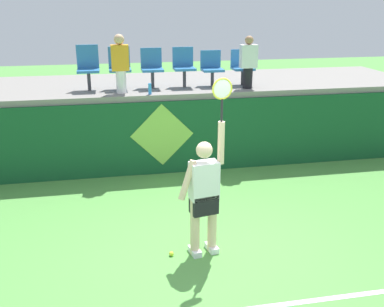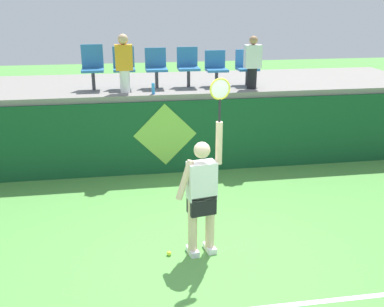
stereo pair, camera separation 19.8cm
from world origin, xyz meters
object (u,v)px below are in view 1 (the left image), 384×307
Objects in this scene: tennis_player at (204,192)px; stadium_chair_1 at (120,66)px; tennis_ball at (171,254)px; stadium_chair_0 at (88,66)px; stadium_chair_2 at (152,66)px; stadium_chair_4 at (212,67)px; spectator_0 at (120,62)px; stadium_chair_5 at (242,65)px; water_bottle at (150,89)px; stadium_chair_3 at (184,65)px; spectator_1 at (248,61)px.

stadium_chair_1 is (-0.92, 3.96, 1.17)m from tennis_player.
tennis_player is 1.00m from tennis_ball.
stadium_chair_2 is (1.30, -0.01, -0.04)m from stadium_chair_0.
stadium_chair_4 reaches higher than tennis_ball.
spectator_0 is at bearing -90.00° from stadium_chair_1.
stadium_chair_5 reaches higher than tennis_ball.
stadium_chair_1 is at bearing 128.09° from water_bottle.
tennis_player is 2.16× the size of spectator_0.
stadium_chair_0 is at bearing 149.40° from water_bottle.
stadium_chair_0 is 1.06× the size of stadium_chair_1.
stadium_chair_2 is 0.67m from stadium_chair_3.
stadium_chair_4 is 0.65× the size of spectator_0.
stadium_chair_2 is 1.10× the size of stadium_chair_4.
stadium_chair_0 is at bearing 111.34° from tennis_player.
tennis_ball is at bearing -102.55° from stadium_chair_3.
tennis_ball is 4.67m from spectator_1.
stadium_chair_5 is at bearing -0.18° from stadium_chair_3.
water_bottle is 0.25× the size of stadium_chair_1.
spectator_1 is at bearing -32.54° from stadium_chair_4.
stadium_chair_2 is at bearing 179.89° from stadium_chair_5.
stadium_chair_1 reaches higher than stadium_chair_3.
stadium_chair_1 is at bearing 96.47° from tennis_ball.
tennis_player is 37.27× the size of tennis_ball.
water_bottle is at bearing -154.02° from stadium_chair_4.
tennis_ball is at bearing -83.53° from stadium_chair_1.
stadium_chair_4 is at bearing -0.23° from stadium_chair_0.
stadium_chair_3 is at bearing 161.27° from spectator_1.
stadium_chair_4 is 0.67m from stadium_chair_5.
stadium_chair_3 is 1.10× the size of stadium_chair_5.
stadium_chair_2 reaches higher than water_bottle.
spectator_1 is at bearing 0.13° from spectator_0.
stadium_chair_0 reaches higher than stadium_chair_4.
spectator_0 is (-0.92, 3.52, 1.30)m from tennis_player.
spectator_1 is (2.07, 0.25, 0.45)m from water_bottle.
stadium_chair_1 is at bearing 103.04° from tennis_player.
stadium_chair_5 is (1.28, -0.00, -0.04)m from stadium_chair_3.
tennis_player is 3.33× the size of stadium_chair_4.
stadium_chair_3 is at bearing 179.65° from stadium_chair_4.
tennis_ball is at bearing -178.12° from tennis_player.
spectator_0 is (0.00, -0.44, 0.12)m from stadium_chair_1.
stadium_chair_4 is at bearing 12.65° from spectator_0.
spectator_1 is (3.25, -0.44, 0.06)m from stadium_chair_0.
stadium_chair_4 is at bearing 25.98° from water_bottle.
tennis_ball is 4.47m from stadium_chair_2.
spectator_1 is (0.67, -0.43, 0.15)m from stadium_chair_4.
tennis_ball is at bearing -91.53° from water_bottle.
stadium_chair_4 is (1.40, 0.68, 0.30)m from water_bottle.
stadium_chair_1 is 0.46m from spectator_0.
stadium_chair_3 reaches higher than tennis_ball.
stadium_chair_4 is at bearing -0.35° from stadium_chair_3.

